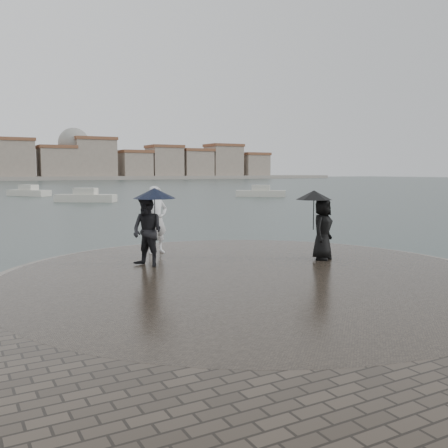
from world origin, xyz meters
TOP-DOWN VIEW (x-y plane):
  - ground at (0.00, 0.00)m, footprint 400.00×400.00m
  - kerb_ring at (0.00, 3.50)m, footprint 12.50×12.50m
  - quay_tip at (0.00, 3.50)m, footprint 11.90×11.90m
  - statue at (-0.87, 7.47)m, footprint 0.83×0.64m
  - visitor_left at (-1.79, 5.61)m, footprint 1.34×1.23m
  - visitor_right at (2.73, 4.18)m, footprint 1.27×1.07m
  - boats at (3.87, 40.87)m, footprint 44.45×30.69m

SIDE VIEW (x-z plane):
  - ground at x=0.00m, z-range 0.00..0.00m
  - kerb_ring at x=0.00m, z-range 0.00..0.32m
  - quay_tip at x=0.00m, z-range 0.00..0.36m
  - boats at x=3.87m, z-range -0.37..1.13m
  - statue at x=-0.87m, z-range 0.36..2.39m
  - visitor_right at x=2.73m, z-range 0.49..2.44m
  - visitor_left at x=-1.79m, z-range 0.50..2.54m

